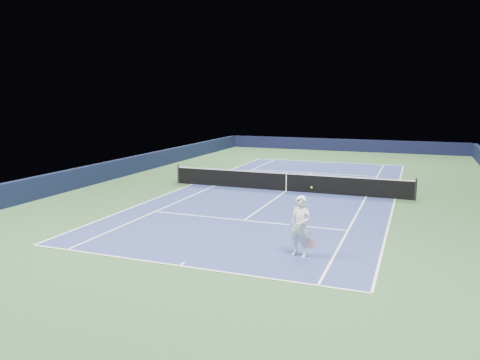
% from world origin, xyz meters
% --- Properties ---
extents(ground, '(40.00, 40.00, 0.00)m').
position_xyz_m(ground, '(0.00, 0.00, 0.00)').
color(ground, '#2C4F2B').
rests_on(ground, ground).
extents(wall_far, '(22.00, 0.35, 1.10)m').
position_xyz_m(wall_far, '(0.00, 19.82, 0.55)').
color(wall_far, black).
rests_on(wall_far, ground).
extents(wall_left, '(0.35, 40.00, 1.10)m').
position_xyz_m(wall_left, '(-10.82, 0.00, 0.55)').
color(wall_left, '#111733').
rests_on(wall_left, ground).
extents(court_surface, '(10.97, 23.77, 0.01)m').
position_xyz_m(court_surface, '(0.00, 0.00, 0.00)').
color(court_surface, navy).
rests_on(court_surface, ground).
extents(baseline_far, '(10.97, 0.08, 0.00)m').
position_xyz_m(baseline_far, '(0.00, 11.88, 0.01)').
color(baseline_far, white).
rests_on(baseline_far, ground).
extents(baseline_near, '(10.97, 0.08, 0.00)m').
position_xyz_m(baseline_near, '(0.00, -11.88, 0.01)').
color(baseline_near, white).
rests_on(baseline_near, ground).
extents(sideline_doubles_right, '(0.08, 23.77, 0.00)m').
position_xyz_m(sideline_doubles_right, '(5.49, 0.00, 0.01)').
color(sideline_doubles_right, white).
rests_on(sideline_doubles_right, ground).
extents(sideline_doubles_left, '(0.08, 23.77, 0.00)m').
position_xyz_m(sideline_doubles_left, '(-5.49, 0.00, 0.01)').
color(sideline_doubles_left, white).
rests_on(sideline_doubles_left, ground).
extents(sideline_singles_right, '(0.08, 23.77, 0.00)m').
position_xyz_m(sideline_singles_right, '(4.12, 0.00, 0.01)').
color(sideline_singles_right, white).
rests_on(sideline_singles_right, ground).
extents(sideline_singles_left, '(0.08, 23.77, 0.00)m').
position_xyz_m(sideline_singles_left, '(-4.12, 0.00, 0.01)').
color(sideline_singles_left, white).
rests_on(sideline_singles_left, ground).
extents(service_line_far, '(8.23, 0.08, 0.00)m').
position_xyz_m(service_line_far, '(0.00, 6.40, 0.01)').
color(service_line_far, white).
rests_on(service_line_far, ground).
extents(service_line_near, '(8.23, 0.08, 0.00)m').
position_xyz_m(service_line_near, '(0.00, -6.40, 0.01)').
color(service_line_near, white).
rests_on(service_line_near, ground).
extents(center_service_line, '(0.08, 12.80, 0.00)m').
position_xyz_m(center_service_line, '(0.00, 0.00, 0.01)').
color(center_service_line, white).
rests_on(center_service_line, ground).
extents(center_mark_far, '(0.08, 0.30, 0.00)m').
position_xyz_m(center_mark_far, '(0.00, 11.73, 0.01)').
color(center_mark_far, white).
rests_on(center_mark_far, ground).
extents(center_mark_near, '(0.08, 0.30, 0.00)m').
position_xyz_m(center_mark_near, '(0.00, -11.73, 0.01)').
color(center_mark_near, white).
rests_on(center_mark_near, ground).
extents(tennis_net, '(12.90, 0.10, 1.07)m').
position_xyz_m(tennis_net, '(0.00, 0.00, 0.50)').
color(tennis_net, black).
rests_on(tennis_net, ground).
extents(sponsor_cube, '(0.61, 0.52, 0.87)m').
position_xyz_m(sponsor_cube, '(-6.40, 0.58, 0.43)').
color(sponsor_cube, blue).
rests_on(sponsor_cube, ground).
extents(tennis_player, '(0.89, 1.34, 2.04)m').
position_xyz_m(tennis_player, '(3.11, -9.78, 0.96)').
color(tennis_player, white).
rests_on(tennis_player, ground).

